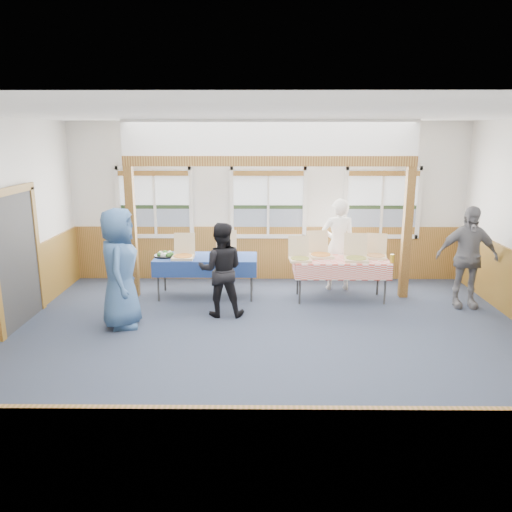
# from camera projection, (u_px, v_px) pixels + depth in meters

# --- Properties ---
(floor) EXTENTS (8.00, 8.00, 0.00)m
(floor) POSITION_uv_depth(u_px,v_px,m) (271.00, 347.00, 7.10)
(floor) COLOR #293043
(floor) RESTS_ON ground
(ceiling) EXTENTS (8.00, 8.00, 0.00)m
(ceiling) POSITION_uv_depth(u_px,v_px,m) (273.00, 114.00, 6.34)
(ceiling) COLOR white
(ceiling) RESTS_ON wall_back
(wall_back) EXTENTS (8.00, 0.00, 8.00)m
(wall_back) POSITION_uv_depth(u_px,v_px,m) (268.00, 202.00, 10.12)
(wall_back) COLOR silver
(wall_back) RESTS_ON floor
(wall_front) EXTENTS (8.00, 0.00, 8.00)m
(wall_front) POSITION_uv_depth(u_px,v_px,m) (284.00, 342.00, 3.32)
(wall_front) COLOR silver
(wall_front) RESTS_ON floor
(wainscot_back) EXTENTS (7.98, 0.05, 1.10)m
(wainscot_back) POSITION_uv_depth(u_px,v_px,m) (268.00, 253.00, 10.35)
(wainscot_back) COLOR brown
(wainscot_back) RESTS_ON floor
(wainscot_front) EXTENTS (7.98, 0.05, 1.10)m
(wainscot_front) POSITION_uv_depth(u_px,v_px,m) (282.00, 476.00, 3.60)
(wainscot_front) COLOR brown
(wainscot_front) RESTS_ON floor
(cased_opening) EXTENTS (0.06, 1.30, 2.10)m
(cased_opening) POSITION_uv_depth(u_px,v_px,m) (16.00, 259.00, 7.76)
(cased_opening) COLOR #303030
(cased_opening) RESTS_ON wall_left
(window_left) EXTENTS (1.56, 0.10, 1.46)m
(window_left) POSITION_uv_depth(u_px,v_px,m) (155.00, 199.00, 10.08)
(window_left) COLOR white
(window_left) RESTS_ON wall_back
(window_mid) EXTENTS (1.56, 0.10, 1.46)m
(window_mid) POSITION_uv_depth(u_px,v_px,m) (268.00, 199.00, 10.06)
(window_mid) COLOR white
(window_mid) RESTS_ON wall_back
(window_right) EXTENTS (1.56, 0.10, 1.46)m
(window_right) POSITION_uv_depth(u_px,v_px,m) (382.00, 199.00, 10.04)
(window_right) COLOR white
(window_right) RESTS_ON wall_back
(post_left) EXTENTS (0.15, 0.15, 2.40)m
(post_left) POSITION_uv_depth(u_px,v_px,m) (132.00, 233.00, 9.07)
(post_left) COLOR #552E12
(post_left) RESTS_ON floor
(post_right) EXTENTS (0.15, 0.15, 2.40)m
(post_right) POSITION_uv_depth(u_px,v_px,m) (407.00, 233.00, 9.03)
(post_right) COLOR #552E12
(post_right) RESTS_ON floor
(cross_beam) EXTENTS (5.15, 0.18, 0.18)m
(cross_beam) POSITION_uv_depth(u_px,v_px,m) (270.00, 161.00, 8.74)
(cross_beam) COLOR #552E12
(cross_beam) RESTS_ON post_left
(table_left) EXTENTS (2.03, 1.52, 0.76)m
(table_left) POSITION_uv_depth(u_px,v_px,m) (206.00, 260.00, 9.18)
(table_left) COLOR #303030
(table_left) RESTS_ON floor
(table_right) EXTENTS (1.73, 0.85, 0.76)m
(table_right) POSITION_uv_depth(u_px,v_px,m) (341.00, 262.00, 9.00)
(table_right) COLOR #303030
(table_right) RESTS_ON floor
(pizza_box_a) EXTENTS (0.39, 0.47, 0.42)m
(pizza_box_a) POSITION_uv_depth(u_px,v_px,m) (183.00, 254.00, 9.05)
(pizza_box_a) COLOR #CAB087
(pizza_box_a) RESTS_ON table_left
(pizza_box_b) EXTENTS (0.40, 0.48, 0.42)m
(pizza_box_b) POSITION_uv_depth(u_px,v_px,m) (226.00, 251.00, 9.31)
(pizza_box_b) COLOR #CAB087
(pizza_box_b) RESTS_ON table_left
(pizza_box_c) EXTENTS (0.40, 0.47, 0.41)m
(pizza_box_c) POSITION_uv_depth(u_px,v_px,m) (300.00, 257.00, 8.88)
(pizza_box_c) COLOR #CAB087
(pizza_box_c) RESTS_ON table_right
(pizza_box_d) EXTENTS (0.48, 0.55, 0.44)m
(pizza_box_d) POSITION_uv_depth(u_px,v_px,m) (320.00, 253.00, 9.16)
(pizza_box_d) COLOR #CAB087
(pizza_box_d) RESTS_ON table_right
(pizza_box_e) EXTENTS (0.46, 0.54, 0.45)m
(pizza_box_e) POSITION_uv_depth(u_px,v_px,m) (356.00, 257.00, 8.89)
(pizza_box_e) COLOR #CAB087
(pizza_box_e) RESTS_ON table_right
(pizza_box_f) EXTENTS (0.46, 0.53, 0.41)m
(pizza_box_f) POSITION_uv_depth(u_px,v_px,m) (376.00, 254.00, 9.10)
(pizza_box_f) COLOR #CAB087
(pizza_box_f) RESTS_ON table_right
(veggie_tray) EXTENTS (0.41, 0.41, 0.09)m
(veggie_tray) POSITION_uv_depth(u_px,v_px,m) (165.00, 255.00, 9.17)
(veggie_tray) COLOR black
(veggie_tray) RESTS_ON table_left
(drink_glass) EXTENTS (0.07, 0.07, 0.15)m
(drink_glass) POSITION_uv_depth(u_px,v_px,m) (392.00, 259.00, 8.71)
(drink_glass) COLOR #A6811B
(drink_glass) RESTS_ON table_right
(woman_white) EXTENTS (0.66, 0.44, 1.78)m
(woman_white) POSITION_uv_depth(u_px,v_px,m) (338.00, 245.00, 9.56)
(woman_white) COLOR white
(woman_white) RESTS_ON floor
(woman_black) EXTENTS (0.77, 0.60, 1.57)m
(woman_black) POSITION_uv_depth(u_px,v_px,m) (221.00, 270.00, 8.18)
(woman_black) COLOR black
(woman_black) RESTS_ON floor
(man_blue) EXTENTS (0.72, 0.99, 1.88)m
(man_blue) POSITION_uv_depth(u_px,v_px,m) (120.00, 268.00, 7.67)
(man_blue) COLOR #335481
(man_blue) RESTS_ON floor
(person_grey) EXTENTS (1.06, 0.49, 1.78)m
(person_grey) POSITION_uv_depth(u_px,v_px,m) (467.00, 257.00, 8.59)
(person_grey) COLOR slate
(person_grey) RESTS_ON floor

